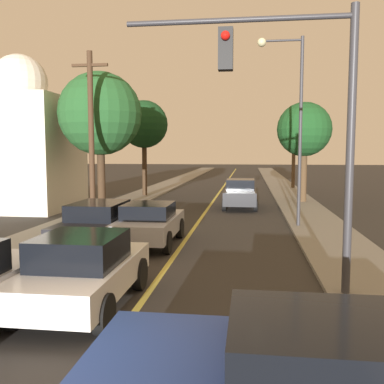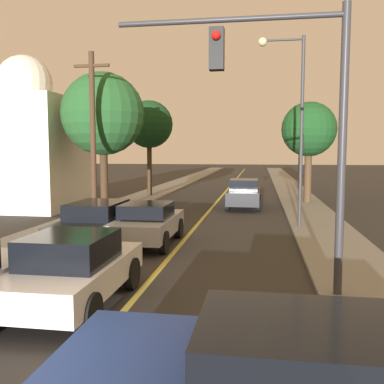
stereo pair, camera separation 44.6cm
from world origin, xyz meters
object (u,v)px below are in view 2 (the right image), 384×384
object	(u,v)px
tree_left_near	(103,114)
tree_right_near	(309,130)
car_near_lane_second	(148,223)
streetlamp_right	(292,107)
car_crossing_right	(287,382)
car_near_lane_front	(73,269)
utility_pole_left	(93,134)
tree_left_far	(149,125)
car_far_oncoming	(244,194)
traffic_signal_mast	(288,100)
car_outer_lane_second	(99,222)
tree_right_far	(301,126)
domed_building_left	(27,145)

from	to	relation	value
tree_left_near	tree_right_near	size ratio (longest dim) A/B	1.15
car_near_lane_second	streetlamp_right	distance (m)	7.75
car_crossing_right	streetlamp_right	world-z (taller)	streetlamp_right
car_near_lane_front	utility_pole_left	world-z (taller)	utility_pole_left
car_near_lane_second	tree_right_near	world-z (taller)	tree_right_near
streetlamp_right	tree_left_far	xyz separation A→B (m)	(-8.99, 11.25, 0.03)
car_near_lane_front	utility_pole_left	bearing A→B (deg)	109.44
tree_left_near	car_far_oncoming	bearing A→B (deg)	27.58
tree_right_near	traffic_signal_mast	bearing A→B (deg)	-97.62
car_outer_lane_second	car_crossing_right	xyz separation A→B (m)	(5.88, -9.74, 0.04)
car_near_lane_second	car_outer_lane_second	distance (m)	1.76
car_outer_lane_second	car_far_oncoming	distance (m)	11.11
tree_left_far	tree_left_near	bearing A→B (deg)	-90.42
car_near_lane_front	car_crossing_right	world-z (taller)	car_near_lane_front
car_near_lane_second	tree_right_far	size ratio (longest dim) A/B	0.63
tree_right_near	tree_left_near	bearing A→B (deg)	-149.38
streetlamp_right	car_near_lane_second	bearing A→B (deg)	-141.50
streetlamp_right	tree_right_near	size ratio (longest dim) A/B	1.27
car_near_lane_front	tree_right_near	bearing A→B (deg)	70.35
car_crossing_right	tree_left_near	xyz separation A→B (m)	(-8.11, 16.21, 4.27)
tree_right_far	traffic_signal_mast	bearing A→B (deg)	-95.73
traffic_signal_mast	utility_pole_left	world-z (taller)	utility_pole_left
utility_pole_left	domed_building_left	distance (m)	7.03
utility_pole_left	car_outer_lane_second	bearing A→B (deg)	-65.93
car_near_lane_second	car_crossing_right	size ratio (longest dim) A/B	0.83
car_near_lane_second	car_far_oncoming	xyz separation A→B (m)	(2.92, 10.08, 0.05)
car_near_lane_front	tree_right_far	size ratio (longest dim) A/B	0.62
tree_right_far	car_far_oncoming	bearing A→B (deg)	-108.12
car_far_oncoming	tree_left_near	distance (m)	8.88
car_near_lane_front	tree_left_near	distance (m)	13.77
traffic_signal_mast	domed_building_left	world-z (taller)	domed_building_left
tree_right_near	utility_pole_left	bearing A→B (deg)	-138.72
streetlamp_right	tree_right_near	xyz separation A→B (m)	(1.66, 8.79, -0.53)
car_far_oncoming	tree_right_far	xyz separation A→B (m)	(4.24, 12.96, 4.48)
utility_pole_left	tree_left_near	xyz separation A→B (m)	(-0.51, 2.61, 1.08)
car_near_lane_front	streetlamp_right	bearing A→B (deg)	63.23
tree_left_near	car_near_lane_front	bearing A→B (deg)	-72.25
car_near_lane_front	car_outer_lane_second	size ratio (longest dim) A/B	0.78
utility_pole_left	tree_right_near	xyz separation A→B (m)	(10.20, 8.95, 0.53)
car_near_lane_second	tree_right_near	xyz separation A→B (m)	(6.72, 12.81, 3.74)
tree_left_near	streetlamp_right	bearing A→B (deg)	-15.12
car_near_lane_second	tree_right_near	size ratio (longest dim) A/B	0.67
car_near_lane_front	traffic_signal_mast	world-z (taller)	traffic_signal_mast
car_outer_lane_second	domed_building_left	bearing A→B (deg)	132.16
car_near_lane_front	tree_left_far	world-z (taller)	tree_left_far
streetlamp_right	tree_left_far	size ratio (longest dim) A/B	1.17
car_near_lane_second	car_outer_lane_second	xyz separation A→B (m)	(-1.76, 0.01, -0.02)
car_near_lane_front	car_outer_lane_second	xyz separation A→B (m)	(-1.76, 6.01, -0.05)
car_near_lane_front	car_outer_lane_second	bearing A→B (deg)	106.32
traffic_signal_mast	tree_left_near	bearing A→B (deg)	126.92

